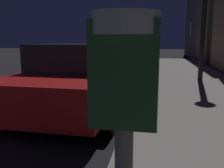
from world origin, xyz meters
TOP-DOWN VIEW (x-y plane):
  - parking_meter at (4.40, 0.10)m, footprint 0.19×0.19m
  - car_red at (2.85, 4.52)m, footprint 2.21×4.24m
  - car_black at (2.85, 10.66)m, footprint 2.13×4.57m
  - car_blue at (2.85, 17.27)m, footprint 2.09×4.16m

SIDE VIEW (x-z plane):
  - car_red at x=2.85m, z-range -0.01..1.42m
  - car_blue at x=2.85m, z-range -0.01..1.42m
  - car_black at x=2.85m, z-range 0.00..1.43m
  - parking_meter at x=4.40m, z-range 0.52..1.96m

